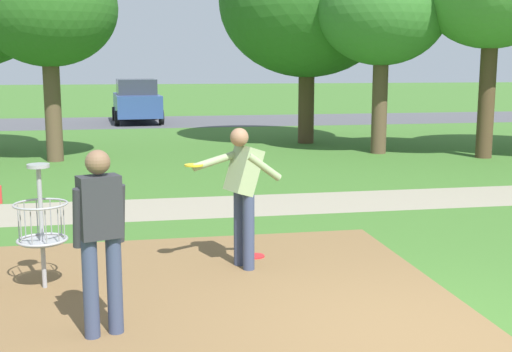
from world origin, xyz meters
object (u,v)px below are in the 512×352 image
(player_foreground_watching, at_px, (242,188))
(disc_golf_basket, at_px, (36,222))
(tree_mid_left, at_px, (307,2))
(frisbee_mid_grass, at_px, (255,256))
(player_throwing, at_px, (100,232))
(tree_mid_center, at_px, (383,10))
(parked_car_leftmost, at_px, (137,101))
(tree_mid_right, at_px, (48,9))

(player_foreground_watching, bearing_deg, disc_golf_basket, -172.23)
(tree_mid_left, bearing_deg, player_foreground_watching, -108.19)
(disc_golf_basket, distance_m, player_foreground_watching, 2.37)
(disc_golf_basket, xyz_separation_m, tree_mid_left, (6.41, 12.72, 3.59))
(frisbee_mid_grass, bearing_deg, tree_mid_left, 72.22)
(player_foreground_watching, relative_size, frisbee_mid_grass, 7.03)
(player_throwing, bearing_deg, tree_mid_center, 58.45)
(tree_mid_left, xyz_separation_m, parked_car_leftmost, (-5.19, 8.56, -3.42))
(disc_golf_basket, bearing_deg, tree_mid_right, 95.26)
(tree_mid_left, xyz_separation_m, tree_mid_right, (-7.34, -2.66, -0.54))
(disc_golf_basket, distance_m, parked_car_leftmost, 21.32)
(tree_mid_left, height_order, parked_car_leftmost, tree_mid_left)
(player_foreground_watching, height_order, tree_mid_right, tree_mid_right)
(player_foreground_watching, distance_m, tree_mid_center, 11.46)
(player_throwing, xyz_separation_m, frisbee_mid_grass, (1.81, 2.18, -0.96))
(tree_mid_left, distance_m, tree_mid_right, 7.83)
(tree_mid_left, bearing_deg, disc_golf_basket, -116.76)
(disc_golf_basket, distance_m, tree_mid_left, 14.69)
(player_throwing, xyz_separation_m, tree_mid_right, (-1.69, 11.51, 2.84))
(frisbee_mid_grass, relative_size, tree_mid_center, 0.04)
(parked_car_leftmost, bearing_deg, disc_golf_basket, -93.28)
(player_throwing, relative_size, tree_mid_left, 0.26)
(frisbee_mid_grass, relative_size, tree_mid_left, 0.04)
(tree_mid_right, bearing_deg, frisbee_mid_grass, -69.47)
(tree_mid_right, bearing_deg, parked_car_leftmost, 79.18)
(disc_golf_basket, distance_m, player_throwing, 1.65)
(player_foreground_watching, bearing_deg, tree_mid_left, 71.81)
(player_throwing, bearing_deg, frisbee_mid_grass, 50.30)
(frisbee_mid_grass, bearing_deg, parked_car_leftmost, 93.75)
(disc_golf_basket, height_order, tree_mid_center, tree_mid_center)
(player_foreground_watching, distance_m, tree_mid_left, 13.48)
(frisbee_mid_grass, height_order, tree_mid_right, tree_mid_right)
(frisbee_mid_grass, height_order, parked_car_leftmost, parked_car_leftmost)
(parked_car_leftmost, bearing_deg, tree_mid_center, -59.89)
(disc_golf_basket, relative_size, tree_mid_center, 0.26)
(player_throwing, relative_size, parked_car_leftmost, 0.40)
(player_foreground_watching, xyz_separation_m, frisbee_mid_grass, (0.23, 0.41, -0.98))
(player_throwing, bearing_deg, tree_mid_left, 68.25)
(tree_mid_center, xyz_separation_m, parked_car_leftmost, (-6.56, 11.30, -2.96))
(disc_golf_basket, relative_size, parked_car_leftmost, 0.32)
(tree_mid_center, height_order, parked_car_leftmost, tree_mid_center)
(tree_mid_left, relative_size, tree_mid_right, 1.26)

